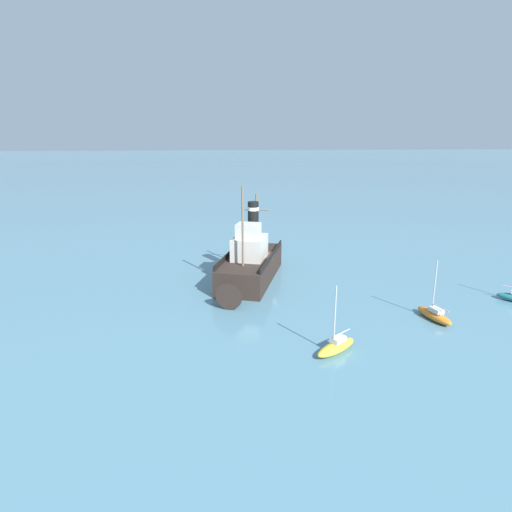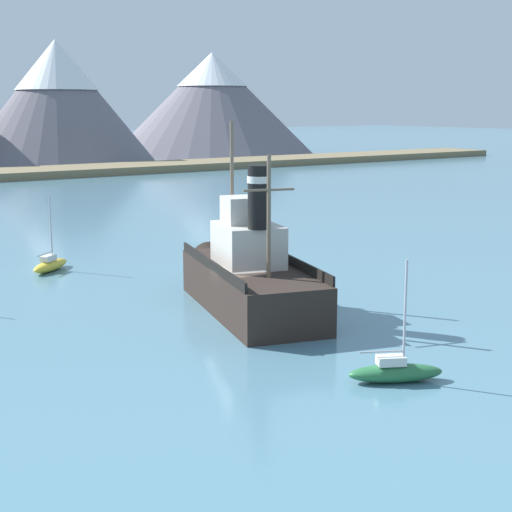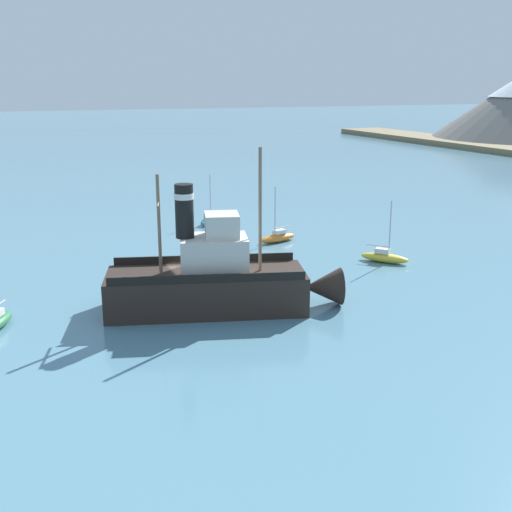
% 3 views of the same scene
% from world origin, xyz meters
% --- Properties ---
extents(ground_plane, '(600.00, 600.00, 0.00)m').
position_xyz_m(ground_plane, '(0.00, 0.00, 0.00)').
color(ground_plane, teal).
extents(old_tugboat, '(7.57, 14.77, 9.90)m').
position_xyz_m(old_tugboat, '(1.57, 1.15, 1.83)').
color(old_tugboat, '#2D231E').
rests_on(old_tugboat, ground).
extents(sailboat_green, '(3.87, 2.75, 4.90)m').
position_xyz_m(sailboat_green, '(-0.12, -11.56, 0.43)').
color(sailboat_green, '#286B3D').
rests_on(sailboat_green, ground).
extents(sailboat_yellow, '(3.64, 3.26, 4.90)m').
position_xyz_m(sailboat_yellow, '(-3.51, 16.74, 0.43)').
color(sailboat_yellow, gold).
rests_on(sailboat_yellow, ground).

